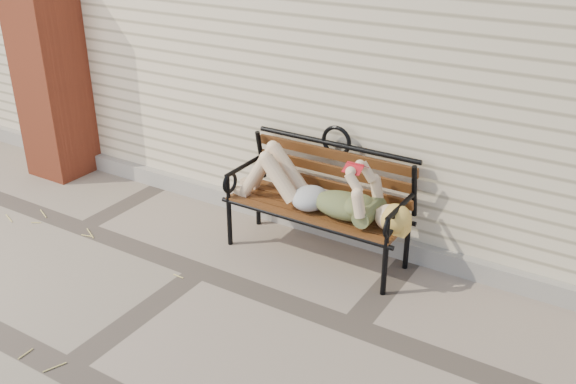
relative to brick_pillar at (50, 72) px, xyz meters
The scene contains 7 objects.
ground 2.62m from the brick_pillar, 18.06° to the right, with size 80.00×80.00×0.00m, color gray.
house_wall 3.26m from the brick_pillar, 44.37° to the left, with size 8.00×4.00×3.00m, color beige.
foundation_strip 2.49m from the brick_pillar, ahead, with size 8.00×0.10×0.15m, color gray.
brick_pillar is the anchor object (origin of this frame).
garden_bench 2.94m from the brick_pillar, ahead, with size 1.48×0.59×0.96m.
reading_woman 2.95m from the brick_pillar, ahead, with size 1.40×0.32×0.44m.
straw_scatter 2.05m from the brick_pillar, 55.98° to the right, with size 2.75×1.58×0.01m.
Camera 1 is at (2.65, -3.06, 2.55)m, focal length 40.00 mm.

